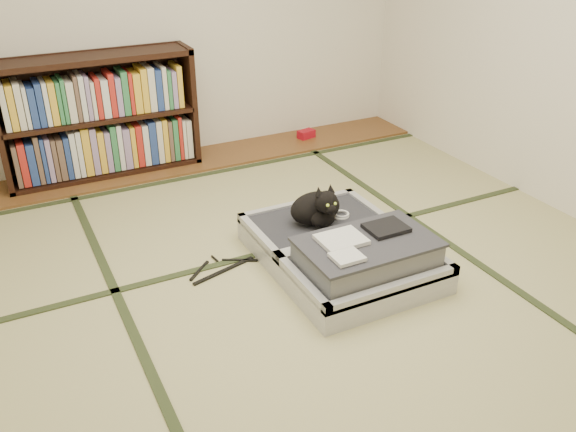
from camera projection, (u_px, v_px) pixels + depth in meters
name	position (u px, v px, depth m)	size (l,w,h in m)	color
floor	(308.00, 282.00, 3.46)	(4.50, 4.50, 0.00)	tan
wood_strip	(193.00, 160.00, 5.04)	(4.00, 0.50, 0.02)	brown
red_item	(306.00, 134.00, 5.47)	(0.15, 0.09, 0.07)	#AA0D1C
room_shell	(313.00, 15.00, 2.78)	(4.50, 4.50, 4.50)	white
tatami_borders	(271.00, 243.00, 3.85)	(4.00, 4.50, 0.01)	#2D381E
bookcase	(100.00, 119.00, 4.61)	(1.46, 0.33, 0.94)	black
suitcase	(344.00, 251.00, 3.54)	(0.84, 1.12, 0.33)	#B7B7BD
cat	(318.00, 208.00, 3.68)	(0.37, 0.37, 0.30)	black
cable_coil	(341.00, 215.00, 3.82)	(0.12, 0.12, 0.03)	white
hanger	(222.00, 268.00, 3.58)	(0.44, 0.26, 0.01)	black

